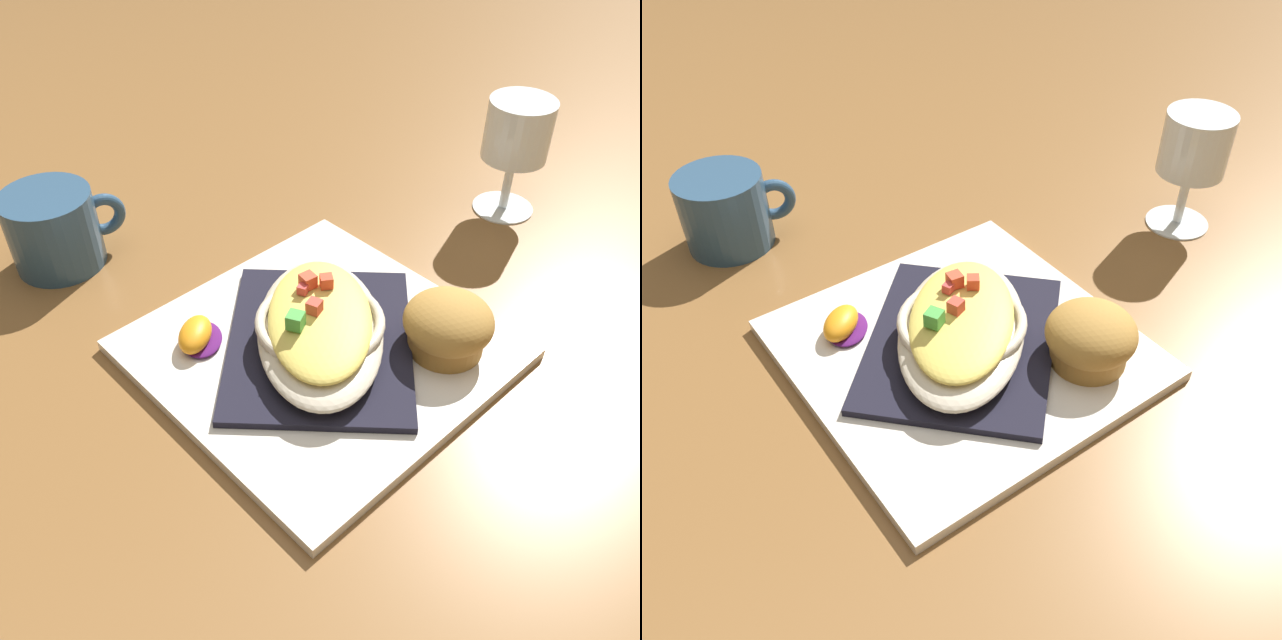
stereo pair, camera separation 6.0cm
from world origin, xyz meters
The scene contains 8 objects.
ground_plane centered at (0.00, 0.00, 0.00)m, with size 2.60×2.60×0.00m, color brown.
square_plate centered at (0.00, 0.00, 0.01)m, with size 0.28×0.28×0.01m, color white.
folded_napkin centered at (0.00, 0.00, 0.01)m, with size 0.20×0.16×0.01m, color black.
gratin_dish centered at (0.00, 0.00, 0.04)m, with size 0.20×0.22×0.05m.
muffin centered at (0.09, -0.07, 0.04)m, with size 0.08×0.08×0.05m.
orange_garnish centered at (-0.09, 0.07, 0.02)m, with size 0.06×0.06×0.02m.
coffee_mug centered at (-0.14, 0.27, 0.04)m, with size 0.12×0.09×0.08m.
stemmed_glass centered at (0.31, 0.07, 0.09)m, with size 0.07×0.07×0.13m.
Camera 1 is at (-0.25, -0.36, 0.44)m, focal length 38.88 mm.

